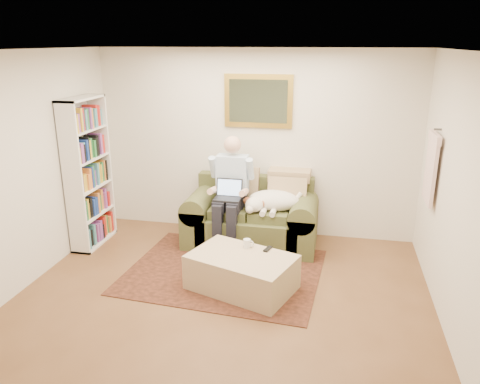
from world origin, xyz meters
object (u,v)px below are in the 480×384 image
(sleeping_dog, at_px, (274,200))
(ottoman, at_px, (242,272))
(laptop, at_px, (228,193))
(sofa, at_px, (251,222))
(bookshelf, at_px, (88,173))
(seated_man, at_px, (230,194))
(coffee_mug, at_px, (247,243))

(sleeping_dog, xyz_separation_m, ottoman, (-0.19, -1.17, -0.47))
(ottoman, bearing_deg, laptop, 110.80)
(sofa, xyz_separation_m, bookshelf, (-2.15, -0.42, 0.69))
(seated_man, distance_m, ottoman, 1.29)
(sleeping_dog, bearing_deg, bookshelf, -172.40)
(bookshelf, bearing_deg, laptop, 5.68)
(sleeping_dog, bearing_deg, laptop, -166.36)
(sofa, height_order, bookshelf, bookshelf)
(coffee_mug, bearing_deg, sofa, 97.66)
(seated_man, height_order, laptop, seated_man)
(sofa, bearing_deg, laptop, -138.98)
(sleeping_dog, distance_m, coffee_mug, 0.98)
(sofa, xyz_separation_m, laptop, (-0.27, -0.23, 0.48))
(sofa, height_order, ottoman, sofa)
(seated_man, bearing_deg, coffee_mug, -65.04)
(sofa, bearing_deg, coffee_mug, -82.34)
(seated_man, distance_m, laptop, 0.08)
(seated_man, relative_size, bookshelf, 0.75)
(sleeping_dog, bearing_deg, coffee_mug, -100.78)
(sofa, xyz_separation_m, ottoman, (0.13, -1.26, -0.10))
(sofa, relative_size, sleeping_dog, 2.43)
(sleeping_dog, xyz_separation_m, coffee_mug, (-0.18, -0.94, -0.22))
(laptop, relative_size, bookshelf, 0.17)
(laptop, xyz_separation_m, ottoman, (0.39, -1.03, -0.58))
(ottoman, bearing_deg, sleeping_dog, 80.70)
(ottoman, relative_size, coffee_mug, 11.27)
(sofa, distance_m, ottoman, 1.27)
(sofa, relative_size, laptop, 5.15)
(sofa, relative_size, bookshelf, 0.89)
(coffee_mug, bearing_deg, ottoman, -93.18)
(laptop, bearing_deg, sleeping_dog, 13.64)
(ottoman, xyz_separation_m, coffee_mug, (0.01, 0.23, 0.25))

